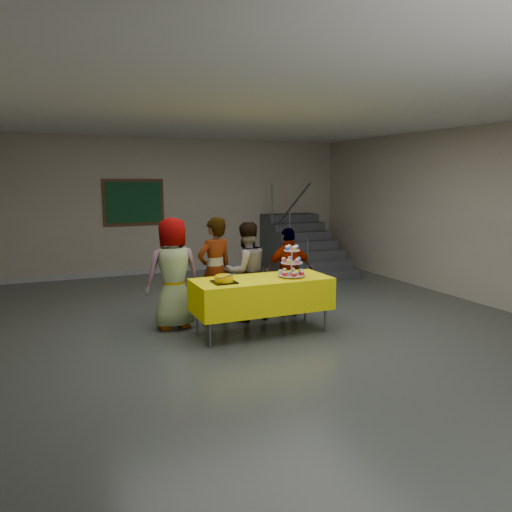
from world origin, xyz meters
The scene contains 10 objects.
room_shell centered at (0.00, 0.02, 2.13)m, with size 10.00×10.04×3.02m.
bake_table centered at (-0.09, 0.03, 0.56)m, with size 1.88×0.78×0.77m.
cupcake_stand centered at (0.33, -0.04, 0.94)m, with size 0.38×0.38×0.44m.
bear_cake centered at (-0.66, -0.04, 0.83)m, with size 0.32×0.36×0.12m.
schoolchild_a centered at (-1.14, 0.75, 0.79)m, with size 0.78×0.50×1.59m, color slate.
schoolchild_b centered at (-0.53, 0.71, 0.79)m, with size 0.57×0.38×1.57m, color slate.
schoolchild_c centered at (-0.04, 0.72, 0.74)m, with size 0.72×0.56×1.48m, color slate.
schoolchild_d centered at (0.67, 0.70, 0.69)m, with size 0.80×0.33×1.37m, color slate.
staircase centered at (2.70, 4.13, 0.49)m, with size 1.30×2.40×2.04m.
noticeboard centered at (-0.95, 4.96, 1.60)m, with size 1.30×0.05×1.00m.
Camera 1 is at (-2.78, -6.06, 2.12)m, focal length 35.00 mm.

